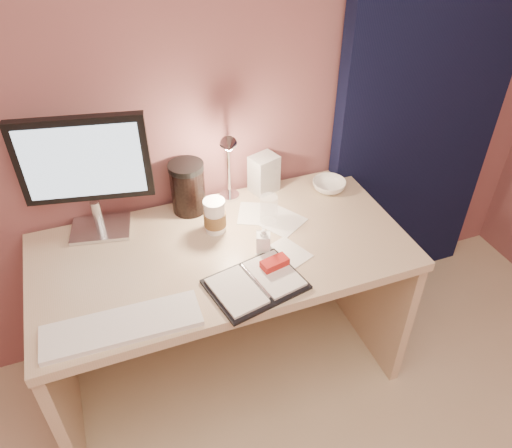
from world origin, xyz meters
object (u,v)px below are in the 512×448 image
object	(u,v)px
coffee_cup	(215,217)
lotion_bottle	(263,239)
bowl	(329,186)
keyboard	(122,326)
product_box	(264,174)
monitor	(86,167)
desk	(219,278)
clear_cup	(269,210)
planner	(257,282)
dark_jar	(188,190)
desk_lamp	(241,161)

from	to	relation	value
coffee_cup	lotion_bottle	world-z (taller)	coffee_cup
bowl	lotion_bottle	world-z (taller)	lotion_bottle
keyboard	product_box	world-z (taller)	product_box
monitor	keyboard	distance (m)	0.59
desk	clear_cup	size ratio (longest dim) A/B	11.60
planner	dark_jar	world-z (taller)	dark_jar
keyboard	coffee_cup	size ratio (longest dim) A/B	3.53
lotion_bottle	desk_lamp	distance (m)	0.33
lotion_bottle	desk_lamp	world-z (taller)	desk_lamp
desk	bowl	xyz separation A→B (m)	(0.55, 0.13, 0.25)
desk	bowl	bearing A→B (deg)	13.53
clear_cup	dark_jar	bearing A→B (deg)	144.78
product_box	desk_lamp	xyz separation A→B (m)	(-0.13, -0.08, 0.14)
desk_lamp	clear_cup	bearing A→B (deg)	-47.50
bowl	product_box	world-z (taller)	product_box
planner	product_box	world-z (taller)	product_box
dark_jar	product_box	distance (m)	0.34
clear_cup	bowl	world-z (taller)	clear_cup
bowl	desk	bearing A→B (deg)	-166.47
bowl	dark_jar	world-z (taller)	dark_jar
bowl	desk_lamp	bearing A→B (deg)	177.90
monitor	product_box	size ratio (longest dim) A/B	2.93
keyboard	product_box	distance (m)	0.90
keyboard	dark_jar	bearing A→B (deg)	58.21
desk_lamp	product_box	bearing A→B (deg)	48.22
keyboard	coffee_cup	world-z (taller)	coffee_cup
lotion_bottle	dark_jar	xyz separation A→B (m)	(-0.19, 0.35, 0.04)
planner	coffee_cup	world-z (taller)	coffee_cup
coffee_cup	planner	bearing A→B (deg)	-82.05
coffee_cup	product_box	bearing A→B (deg)	34.77
planner	clear_cup	bearing A→B (deg)	50.18
dark_jar	planner	bearing A→B (deg)	-78.11
coffee_cup	lotion_bottle	size ratio (longest dim) A/B	1.22
keyboard	clear_cup	size ratio (longest dim) A/B	4.09
monitor	product_box	bearing A→B (deg)	14.52
monitor	desk	bearing A→B (deg)	-13.84
monitor	clear_cup	distance (m)	0.70
coffee_cup	desk_lamp	xyz separation A→B (m)	(0.15, 0.11, 0.16)
desk	planner	size ratio (longest dim) A/B	3.96
lotion_bottle	keyboard	bearing A→B (deg)	-161.03
desk	coffee_cup	bearing A→B (deg)	76.16
dark_jar	desk_lamp	bearing A→B (deg)	-16.36
monitor	product_box	distance (m)	0.73
dark_jar	desk	bearing A→B (deg)	-76.53
monitor	dark_jar	world-z (taller)	monitor
desk	product_box	world-z (taller)	product_box
keyboard	planner	bearing A→B (deg)	5.79
clear_cup	keyboard	bearing A→B (deg)	-151.41
desk_lamp	desk	bearing A→B (deg)	-121.06
monitor	lotion_bottle	world-z (taller)	monitor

